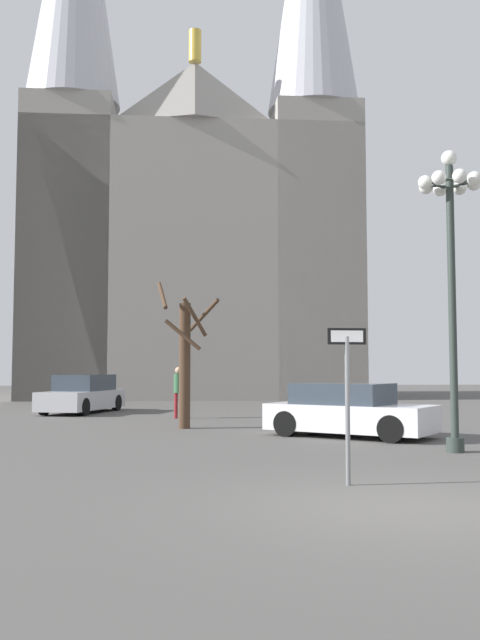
{
  "coord_description": "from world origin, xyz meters",
  "views": [
    {
      "loc": [
        -2.77,
        -8.36,
        1.72
      ],
      "look_at": [
        -0.62,
        16.72,
        3.49
      ],
      "focal_mm": 38.38,
      "sensor_mm": 36.0,
      "label": 1
    }
  ],
  "objects_px": {
    "cathedral": "(194,208)",
    "parked_car_near_silver": "(83,395)",
    "one_way_arrow_sign": "(347,387)",
    "parked_car_far_white": "(348,411)",
    "pedestrian_walking": "(178,387)",
    "street_lamp": "(451,245)",
    "bare_tree": "(185,357)"
  },
  "relations": [
    {
      "from": "one_way_arrow_sign",
      "to": "bare_tree",
      "type": "relative_size",
      "value": 0.54
    },
    {
      "from": "one_way_arrow_sign",
      "to": "parked_car_far_white",
      "type": "relative_size",
      "value": 0.54
    },
    {
      "from": "street_lamp",
      "to": "parked_car_near_silver",
      "type": "height_order",
      "value": "street_lamp"
    },
    {
      "from": "parked_car_near_silver",
      "to": "pedestrian_walking",
      "type": "relative_size",
      "value": 2.78
    },
    {
      "from": "bare_tree",
      "to": "parked_car_near_silver",
      "type": "relative_size",
      "value": 0.88
    },
    {
      "from": "parked_car_near_silver",
      "to": "parked_car_far_white",
      "type": "xyz_separation_m",
      "value": [
        7.97,
        -9.93,
        -0.05
      ]
    },
    {
      "from": "bare_tree",
      "to": "pedestrian_walking",
      "type": "distance_m",
      "value": 4.07
    },
    {
      "from": "cathedral",
      "to": "parked_car_near_silver",
      "type": "distance_m",
      "value": 17.88
    },
    {
      "from": "cathedral",
      "to": "pedestrian_walking",
      "type": "distance_m",
      "value": 19.83
    },
    {
      "from": "parked_car_far_white",
      "to": "pedestrian_walking",
      "type": "relative_size",
      "value": 2.46
    },
    {
      "from": "parked_car_near_silver",
      "to": "parked_car_far_white",
      "type": "bearing_deg",
      "value": -51.25
    },
    {
      "from": "cathedral",
      "to": "parked_car_near_silver",
      "type": "xyz_separation_m",
      "value": [
        -4.47,
        -13.65,
        -10.65
      ]
    },
    {
      "from": "one_way_arrow_sign",
      "to": "parked_car_near_silver",
      "type": "height_order",
      "value": "one_way_arrow_sign"
    },
    {
      "from": "street_lamp",
      "to": "pedestrian_walking",
      "type": "height_order",
      "value": "street_lamp"
    },
    {
      "from": "street_lamp",
      "to": "bare_tree",
      "type": "relative_size",
      "value": 1.48
    },
    {
      "from": "cathedral",
      "to": "bare_tree",
      "type": "xyz_separation_m",
      "value": [
        -0.59,
        -20.9,
        -9.3
      ]
    },
    {
      "from": "bare_tree",
      "to": "parked_car_far_white",
      "type": "xyz_separation_m",
      "value": [
        4.09,
        -2.67,
        -1.4
      ]
    },
    {
      "from": "bare_tree",
      "to": "parked_car_far_white",
      "type": "relative_size",
      "value": 0.99
    },
    {
      "from": "parked_car_near_silver",
      "to": "pedestrian_walking",
      "type": "distance_m",
      "value": 4.96
    },
    {
      "from": "cathedral",
      "to": "street_lamp",
      "type": "bearing_deg",
      "value": -79.69
    },
    {
      "from": "parked_car_near_silver",
      "to": "pedestrian_walking",
      "type": "height_order",
      "value": "pedestrian_walking"
    },
    {
      "from": "street_lamp",
      "to": "parked_car_far_white",
      "type": "distance_m",
      "value": 5.12
    },
    {
      "from": "one_way_arrow_sign",
      "to": "street_lamp",
      "type": "height_order",
      "value": "street_lamp"
    },
    {
      "from": "cathedral",
      "to": "bare_tree",
      "type": "relative_size",
      "value": 8.31
    },
    {
      "from": "one_way_arrow_sign",
      "to": "parked_car_far_white",
      "type": "xyz_separation_m",
      "value": [
        1.73,
        6.98,
        -0.81
      ]
    },
    {
      "from": "parked_car_far_white",
      "to": "street_lamp",
      "type": "bearing_deg",
      "value": -67.16
    },
    {
      "from": "bare_tree",
      "to": "pedestrian_walking",
      "type": "bearing_deg",
      "value": 92.87
    },
    {
      "from": "bare_tree",
      "to": "cathedral",
      "type": "bearing_deg",
      "value": 88.37
    },
    {
      "from": "cathedral",
      "to": "bare_tree",
      "type": "distance_m",
      "value": 22.88
    },
    {
      "from": "one_way_arrow_sign",
      "to": "parked_car_far_white",
      "type": "distance_m",
      "value": 7.24
    },
    {
      "from": "cathedral",
      "to": "one_way_arrow_sign",
      "type": "xyz_separation_m",
      "value": [
        1.76,
        -30.55,
        -9.89
      ]
    },
    {
      "from": "pedestrian_walking",
      "to": "cathedral",
      "type": "bearing_deg",
      "value": 87.32
    }
  ]
}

